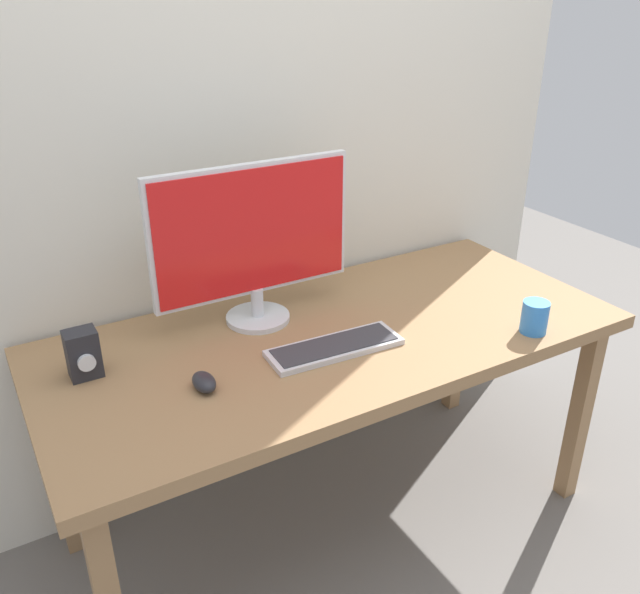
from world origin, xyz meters
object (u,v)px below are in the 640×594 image
(desk, at_px, (334,351))
(monitor, at_px, (253,239))
(mouse, at_px, (204,382))
(audio_controller, at_px, (83,354))
(coffee_mug, at_px, (535,317))
(keyboard_primary, at_px, (335,347))

(desk, relative_size, monitor, 2.79)
(desk, bearing_deg, mouse, -168.22)
(desk, height_order, monitor, monitor)
(desk, relative_size, audio_controller, 13.06)
(desk, bearing_deg, coffee_mug, -30.56)
(desk, height_order, audio_controller, audio_controller)
(audio_controller, bearing_deg, desk, -10.00)
(monitor, distance_m, audio_controller, 0.54)
(mouse, bearing_deg, audio_controller, 139.77)
(monitor, bearing_deg, keyboard_primary, -68.93)
(monitor, height_order, keyboard_primary, monitor)
(keyboard_primary, height_order, mouse, mouse)
(keyboard_primary, relative_size, audio_controller, 2.99)
(desk, distance_m, coffee_mug, 0.57)
(mouse, height_order, coffee_mug, coffee_mug)
(desk, relative_size, coffee_mug, 17.64)
(coffee_mug, bearing_deg, keyboard_primary, 160.00)
(mouse, bearing_deg, desk, 12.66)
(desk, height_order, mouse, mouse)
(monitor, relative_size, audio_controller, 4.68)
(keyboard_primary, bearing_deg, mouse, 179.84)
(mouse, distance_m, audio_controller, 0.32)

